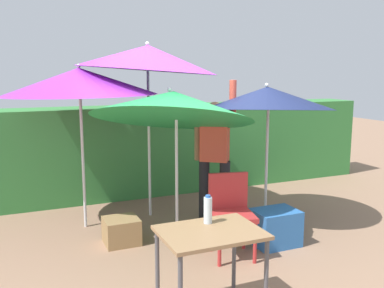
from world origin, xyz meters
TOP-DOWN VIEW (x-y plane):
  - ground_plane at (0.00, 0.00)m, footprint 24.00×24.00m
  - hedge_row at (0.00, 2.15)m, footprint 8.00×0.70m
  - umbrella_rainbow at (0.97, 0.14)m, footprint 1.71×1.71m
  - umbrella_orange at (-0.33, 1.02)m, footprint 1.91×1.90m
  - umbrella_yellow at (-1.24, 0.91)m, footprint 1.91×1.91m
  - umbrella_navy at (-0.31, 0.13)m, footprint 1.97×1.92m
  - person_vendor at (0.40, 0.48)m, footprint 0.49×0.41m
  - chair_plastic at (0.09, -0.58)m, footprint 0.52×0.52m
  - cooler_box at (0.69, -0.55)m, footprint 0.51×0.39m
  - crate_cardboard at (-0.94, 0.19)m, footprint 0.39×0.37m
  - folding_table at (-0.64, -1.59)m, footprint 0.80×0.60m
  - bottle_water at (-0.59, -1.43)m, footprint 0.07×0.07m

SIDE VIEW (x-z plane):
  - ground_plane at x=0.00m, z-range 0.00..0.00m
  - crate_cardboard at x=-0.94m, z-range 0.00..0.30m
  - cooler_box at x=0.69m, z-range 0.00..0.41m
  - chair_plastic at x=0.09m, z-range 0.07..0.96m
  - folding_table at x=-0.64m, z-range 0.28..1.02m
  - hedge_row at x=0.00m, z-range 0.00..1.44m
  - bottle_water at x=-0.59m, z-range 0.74..0.98m
  - person_vendor at x=0.40m, z-range -0.01..1.87m
  - umbrella_navy at x=-0.31m, z-range 0.56..2.64m
  - umbrella_rainbow at x=0.97m, z-range 0.70..2.60m
  - umbrella_yellow at x=-1.24m, z-range 0.83..2.90m
  - umbrella_orange at x=-0.33m, z-range 0.96..3.37m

